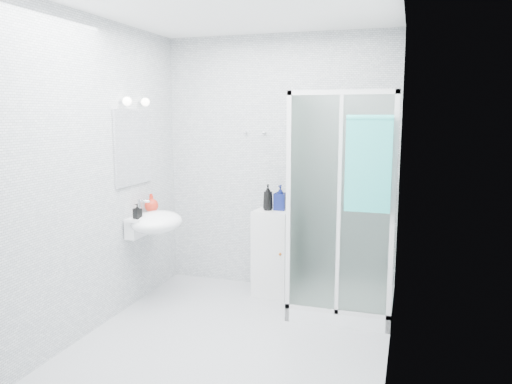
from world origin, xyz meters
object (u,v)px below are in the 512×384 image
(hand_towel, at_px, (368,162))
(shampoo_bottle_b, at_px, (280,198))
(shampoo_bottle_a, at_px, (268,197))
(shower_enclosure, at_px, (334,264))
(storage_cabinet, at_px, (274,252))
(soap_dispenser_black, at_px, (137,211))
(wall_basin, at_px, (154,222))
(soap_dispenser_orange, at_px, (151,203))

(hand_towel, relative_size, shampoo_bottle_b, 3.09)
(shampoo_bottle_a, relative_size, shampoo_bottle_b, 1.03)
(shower_enclosure, bearing_deg, shampoo_bottle_a, 161.19)
(storage_cabinet, bearing_deg, shampoo_bottle_b, 30.95)
(shower_enclosure, relative_size, soap_dispenser_black, 14.48)
(shampoo_bottle_a, relative_size, soap_dispenser_black, 1.86)
(storage_cabinet, xyz_separation_m, hand_towel, (0.95, -0.66, 1.00))
(shampoo_bottle_a, bearing_deg, hand_towel, -32.35)
(shower_enclosure, height_order, wall_basin, shower_enclosure)
(shower_enclosure, bearing_deg, wall_basin, -169.19)
(shower_enclosure, xyz_separation_m, storage_cabinet, (-0.64, 0.26, -0.01))
(wall_basin, relative_size, shampoo_bottle_b, 2.24)
(hand_towel, xyz_separation_m, soap_dispenser_black, (-2.04, -0.09, -0.50))
(shampoo_bottle_a, bearing_deg, soap_dispenser_orange, -160.67)
(storage_cabinet, bearing_deg, hand_towel, -29.10)
(shower_enclosure, distance_m, hand_towel, 1.11)
(shower_enclosure, xyz_separation_m, shampoo_bottle_b, (-0.59, 0.28, 0.54))
(shampoo_bottle_a, height_order, soap_dispenser_orange, shampoo_bottle_a)
(storage_cabinet, distance_m, soap_dispenser_black, 1.41)
(soap_dispenser_orange, relative_size, soap_dispenser_black, 1.26)
(hand_towel, xyz_separation_m, soap_dispenser_orange, (-2.09, 0.26, -0.48))
(shower_enclosure, distance_m, soap_dispenser_black, 1.86)
(wall_basin, relative_size, hand_towel, 0.72)
(storage_cabinet, height_order, soap_dispenser_black, soap_dispenser_black)
(soap_dispenser_black, bearing_deg, shower_enclosure, 15.74)
(hand_towel, bearing_deg, storage_cabinet, 145.27)
(shower_enclosure, xyz_separation_m, wall_basin, (-1.66, -0.32, 0.35))
(soap_dispenser_orange, xyz_separation_m, soap_dispenser_black, (0.05, -0.35, -0.02))
(wall_basin, height_order, shampoo_bottle_b, shampoo_bottle_b)
(hand_towel, bearing_deg, soap_dispenser_black, -177.57)
(shower_enclosure, bearing_deg, soap_dispenser_orange, -175.50)
(hand_towel, bearing_deg, shampoo_bottle_a, 147.65)
(soap_dispenser_orange, bearing_deg, storage_cabinet, 19.30)
(shower_enclosure, distance_m, wall_basin, 1.72)
(wall_basin, relative_size, storage_cabinet, 0.65)
(shower_enclosure, xyz_separation_m, hand_towel, (0.31, -0.40, 0.98))
(hand_towel, distance_m, soap_dispenser_orange, 2.16)
(shampoo_bottle_a, bearing_deg, storage_cabinet, 18.78)
(storage_cabinet, relative_size, shampoo_bottle_b, 3.47)
(shampoo_bottle_b, bearing_deg, wall_basin, -150.66)
(shampoo_bottle_a, bearing_deg, soap_dispenser_black, -144.81)
(shampoo_bottle_a, xyz_separation_m, shampoo_bottle_b, (0.11, 0.05, -0.00))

